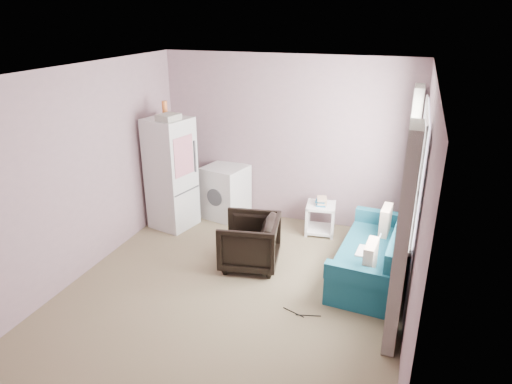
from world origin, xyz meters
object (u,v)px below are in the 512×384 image
fridge (171,173)px  side_table (321,216)px  sofa (377,257)px  washing_machine (226,191)px  armchair (249,240)px

fridge → side_table: 2.27m
sofa → washing_machine: bearing=160.8°
fridge → side_table: size_ratio=3.39×
armchair → side_table: (0.67, 1.21, -0.10)m
fridge → sofa: 3.13m
side_table → sofa: 1.32m
armchair → sofa: bearing=88.6°
armchair → sofa: sofa is taller
fridge → sofa: (3.04, -0.51, -0.56)m
fridge → sofa: bearing=3.5°
armchair → sofa: 1.58m
washing_machine → armchair: bearing=-43.5°
armchair → side_table: size_ratio=1.31×
washing_machine → sofa: 2.65m
fridge → washing_machine: bearing=55.0°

